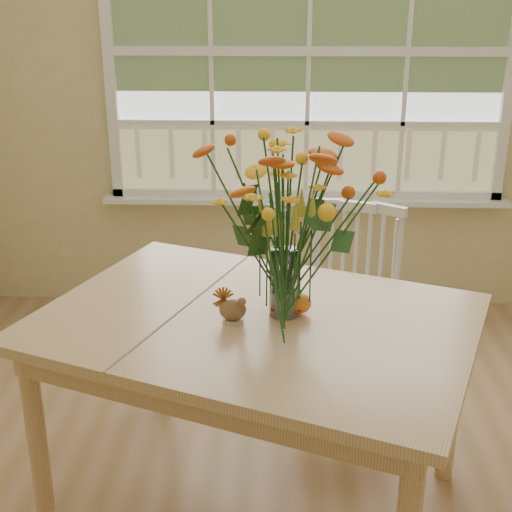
{
  "coord_description": "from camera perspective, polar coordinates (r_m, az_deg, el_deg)",
  "views": [
    {
      "loc": [
        -0.15,
        -1.77,
        1.85
      ],
      "look_at": [
        -0.23,
        0.41,
        1.01
      ],
      "focal_mm": 48.0,
      "sensor_mm": 36.0,
      "label": 1
    }
  ],
  "objects": [
    {
      "name": "turkey_figurine",
      "position": [
        2.34,
        -1.95,
        -4.51
      ],
      "size": [
        0.1,
        0.07,
        0.12
      ],
      "rotation": [
        0.0,
        0.0,
        0.04
      ],
      "color": "#CCB78C",
      "rests_on": "dining_table"
    },
    {
      "name": "windsor_chair",
      "position": [
        3.2,
        7.78,
        -3.51
      ],
      "size": [
        0.54,
        0.53,
        0.95
      ],
      "rotation": [
        0.0,
        0.0,
        -0.3
      ],
      "color": "white",
      "rests_on": "floor"
    },
    {
      "name": "wall_back",
      "position": [
        4.05,
        4.33,
        13.88
      ],
      "size": [
        4.0,
        0.02,
        2.7
      ],
      "primitive_type": "cube",
      "color": "#D0B985",
      "rests_on": "floor"
    },
    {
      "name": "window",
      "position": [
        4.0,
        4.43,
        16.39
      ],
      "size": [
        2.42,
        0.12,
        1.74
      ],
      "color": "silver",
      "rests_on": "wall_back"
    },
    {
      "name": "pumpkin",
      "position": [
        2.42,
        3.54,
        -4.02
      ],
      "size": [
        0.09,
        0.09,
        0.07
      ],
      "primitive_type": "ellipsoid",
      "color": "orange",
      "rests_on": "dining_table"
    },
    {
      "name": "dining_table",
      "position": [
        2.44,
        -0.02,
        -7.02
      ],
      "size": [
        1.76,
        1.52,
        0.79
      ],
      "rotation": [
        0.0,
        0.0,
        -0.37
      ],
      "color": "tan",
      "rests_on": "floor"
    },
    {
      "name": "flower_vase",
      "position": [
        2.29,
        2.48,
        3.23
      ],
      "size": [
        0.5,
        0.5,
        0.6
      ],
      "color": "white",
      "rests_on": "dining_table"
    },
    {
      "name": "dark_gourd",
      "position": [
        2.43,
        1.96,
        -3.95
      ],
      "size": [
        0.13,
        0.1,
        0.07
      ],
      "color": "#38160F",
      "rests_on": "dining_table"
    }
  ]
}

